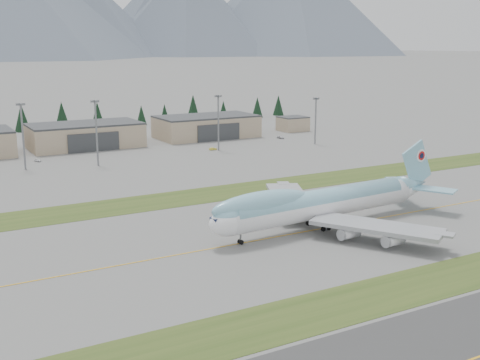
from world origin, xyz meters
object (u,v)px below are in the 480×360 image
service_vehicle_b (213,150)px  service_vehicle_c (281,139)px  boeing_747_freighter (321,203)px  service_vehicle_a (38,162)px  hangar_right (206,126)px  hangar_center (85,135)px

service_vehicle_b → service_vehicle_c: size_ratio=0.84×
boeing_747_freighter → service_vehicle_b: 117.55m
service_vehicle_a → service_vehicle_c: bearing=-16.3°
hangar_right → service_vehicle_c: size_ratio=11.81×
service_vehicle_b → hangar_center: bearing=58.9°
hangar_center → boeing_747_freighter: bearing=-82.9°
boeing_747_freighter → service_vehicle_a: size_ratio=21.53×
service_vehicle_b → service_vehicle_c: (43.57, 13.17, 0.00)m
boeing_747_freighter → service_vehicle_a: 131.79m
hangar_right → service_vehicle_a: hangar_right is taller
boeing_747_freighter → service_vehicle_a: boeing_747_freighter is taller
service_vehicle_b → service_vehicle_c: 45.52m
hangar_right → service_vehicle_b: hangar_right is taller
service_vehicle_a → service_vehicle_b: size_ratio=0.99×
boeing_747_freighter → hangar_center: (-18.52, 148.77, -0.94)m
hangar_right → service_vehicle_c: hangar_right is taller
hangar_center → service_vehicle_b: hangar_center is taller
service_vehicle_b → service_vehicle_c: bearing=-67.3°
service_vehicle_a → service_vehicle_b: 72.39m
service_vehicle_c → service_vehicle_a: bearing=168.2°
hangar_right → service_vehicle_c: 36.93m
hangar_center → service_vehicle_c: hangar_center is taller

